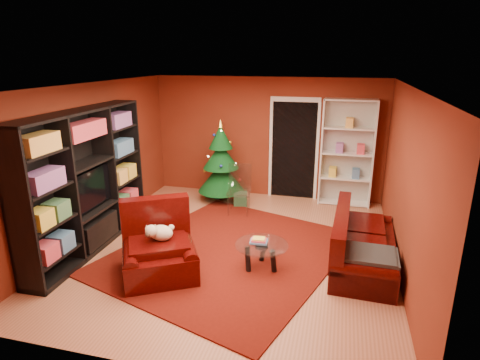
% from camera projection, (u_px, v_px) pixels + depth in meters
% --- Properties ---
extents(floor, '(5.00, 5.50, 0.05)m').
position_uv_depth(floor, '(234.00, 249.00, 6.58)').
color(floor, '#AA6244').
rests_on(floor, ground).
extents(ceiling, '(5.00, 5.50, 0.05)m').
position_uv_depth(ceiling, '(233.00, 84.00, 5.79)').
color(ceiling, silver).
rests_on(ceiling, wall_back).
extents(wall_back, '(5.00, 0.05, 2.60)m').
position_uv_depth(wall_back, '(267.00, 138.00, 8.75)').
color(wall_back, maroon).
rests_on(wall_back, ground).
extents(wall_left, '(0.05, 5.50, 2.60)m').
position_uv_depth(wall_left, '(90.00, 162.00, 6.78)').
color(wall_left, maroon).
rests_on(wall_left, ground).
extents(wall_right, '(0.05, 5.50, 2.60)m').
position_uv_depth(wall_right, '(408.00, 184.00, 5.59)').
color(wall_right, maroon).
rests_on(wall_right, ground).
extents(doorway, '(1.06, 0.60, 2.16)m').
position_uv_depth(doorway, '(294.00, 151.00, 8.64)').
color(doorway, black).
rests_on(doorway, floor).
extents(rug, '(4.11, 4.45, 0.02)m').
position_uv_depth(rug, '(229.00, 253.00, 6.40)').
color(rug, '#5B1109').
rests_on(rug, floor).
extents(media_unit, '(0.52, 2.94, 2.24)m').
position_uv_depth(media_unit, '(86.00, 182.00, 6.31)').
color(media_unit, black).
rests_on(media_unit, floor).
extents(christmas_tree, '(1.22, 1.22, 1.77)m').
position_uv_depth(christmas_tree, '(221.00, 162.00, 8.51)').
color(christmas_tree, '#083712').
rests_on(christmas_tree, floor).
extents(gift_box_teal, '(0.39, 0.39, 0.33)m').
position_uv_depth(gift_box_teal, '(215.00, 189.00, 8.95)').
color(gift_box_teal, '#18738C').
rests_on(gift_box_teal, floor).
extents(gift_box_green, '(0.34, 0.34, 0.28)m').
position_uv_depth(gift_box_green, '(241.00, 199.00, 8.41)').
color(gift_box_green, '#275735').
rests_on(gift_box_green, floor).
extents(white_bookshelf, '(1.05, 0.39, 2.26)m').
position_uv_depth(white_bookshelf, '(347.00, 153.00, 8.22)').
color(white_bookshelf, white).
rests_on(white_bookshelf, floor).
extents(armchair, '(1.48, 1.48, 0.85)m').
position_uv_depth(armchair, '(159.00, 248.00, 5.65)').
color(armchair, black).
rests_on(armchair, rug).
extents(dog, '(0.50, 0.46, 0.28)m').
position_uv_depth(dog, '(161.00, 233.00, 5.64)').
color(dog, beige).
rests_on(dog, armchair).
extents(sofa, '(0.95, 1.97, 0.83)m').
position_uv_depth(sofa, '(365.00, 239.00, 5.93)').
color(sofa, black).
rests_on(sofa, rug).
extents(coffee_table, '(0.83, 0.83, 0.49)m').
position_uv_depth(coffee_table, '(261.00, 256.00, 5.88)').
color(coffee_table, gray).
rests_on(coffee_table, rug).
extents(acrylic_chair, '(0.52, 0.55, 0.89)m').
position_uv_depth(acrylic_chair, '(239.00, 193.00, 7.87)').
color(acrylic_chair, '#66605B').
rests_on(acrylic_chair, rug).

